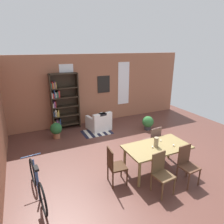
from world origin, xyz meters
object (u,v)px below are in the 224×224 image
object	(u,v)px
dining_chair_head_left	(114,165)
dining_table	(157,149)
potted_plant_by_shelf	(56,129)
dining_chair_far_right	(153,140)
potted_plant_corner	(148,122)
bicycle_second	(37,184)
bookshelf_tall	(63,102)
armchair_white	(99,123)
vase_on_table	(156,142)
dining_chair_near_left	(161,172)
dining_chair_near_right	(187,163)

from	to	relation	value
dining_chair_head_left	dining_table	bearing A→B (deg)	-0.31
dining_table	potted_plant_by_shelf	bearing A→B (deg)	122.68
dining_chair_far_right	potted_plant_corner	xyz separation A→B (m)	(1.05, 1.74, -0.21)
bicycle_second	bookshelf_tall	bearing A→B (deg)	69.14
armchair_white	dining_chair_far_right	bearing A→B (deg)	-74.66
dining_chair_head_left	bookshelf_tall	world-z (taller)	bookshelf_tall
bicycle_second	potted_plant_by_shelf	world-z (taller)	bicycle_second
bookshelf_tall	potted_plant_corner	distance (m)	3.48
dining_chair_far_right	armchair_white	size ratio (longest dim) A/B	1.04
dining_chair_far_right	vase_on_table	bearing A→B (deg)	-122.09
vase_on_table	dining_chair_head_left	distance (m)	1.24
potted_plant_by_shelf	potted_plant_corner	bearing A→B (deg)	-12.16
vase_on_table	bookshelf_tall	bearing A→B (deg)	110.91
dining_table	bookshelf_tall	xyz separation A→B (m)	(-1.56, 3.98, 0.47)
bookshelf_tall	potted_plant_by_shelf	bearing A→B (deg)	-120.23
potted_plant_by_shelf	dining_table	bearing A→B (deg)	-57.32
dining_chair_near_left	potted_plant_corner	xyz separation A→B (m)	(1.83, 3.10, -0.21)
dining_chair_head_left	bookshelf_tall	bearing A→B (deg)	94.80
dining_chair_near_right	dining_chair_head_left	bearing A→B (deg)	156.73
bookshelf_tall	potted_plant_corner	xyz separation A→B (m)	(3.00, -1.56, -0.81)
vase_on_table	bicycle_second	size ratio (longest dim) A/B	0.15
bookshelf_tall	dining_table	bearing A→B (deg)	-68.60
dining_chair_far_right	armchair_white	distance (m)	2.70
dining_chair_near_right	bookshelf_tall	distance (m)	5.09
potted_plant_corner	potted_plant_by_shelf	bearing A→B (deg)	167.84
vase_on_table	bookshelf_tall	size ratio (longest dim) A/B	0.11
armchair_white	bicycle_second	bearing A→B (deg)	-131.66
vase_on_table	dining_chair_far_right	size ratio (longest dim) A/B	0.26
bookshelf_tall	armchair_white	world-z (taller)	bookshelf_tall
dining_chair_near_left	potted_plant_by_shelf	xyz separation A→B (m)	(-1.64, 3.85, -0.17)
vase_on_table	potted_plant_corner	xyz separation A→B (m)	(1.48, 2.42, -0.56)
dining_table	bicycle_second	size ratio (longest dim) A/B	0.99
dining_table	dining_chair_near_left	world-z (taller)	dining_chair_near_left
dining_chair_far_right	potted_plant_corner	distance (m)	2.04
vase_on_table	armchair_white	bearing A→B (deg)	94.93
dining_chair_near_left	potted_plant_by_shelf	distance (m)	4.19
bookshelf_tall	dining_chair_near_right	bearing A→B (deg)	-67.42
dining_chair_head_left	dining_chair_near_left	xyz separation A→B (m)	(0.84, -0.69, 0.00)
bookshelf_tall	potted_plant_by_shelf	size ratio (longest dim) A/B	3.80
dining_table	dining_chair_near_left	size ratio (longest dim) A/B	1.79
vase_on_table	dining_chair_near_left	size ratio (longest dim) A/B	0.26
dining_chair_far_right	armchair_white	bearing A→B (deg)	105.34
dining_chair_near_right	potted_plant_by_shelf	world-z (taller)	dining_chair_near_right
dining_table	potted_plant_corner	distance (m)	2.84
dining_chair_head_left	bookshelf_tall	xyz separation A→B (m)	(-0.33, 3.97, 0.60)
bicycle_second	dining_chair_near_right	bearing A→B (deg)	-16.72
dining_chair_near_left	armchair_white	world-z (taller)	dining_chair_near_left
bookshelf_tall	potted_plant_by_shelf	distance (m)	1.22
dining_table	potted_plant_corner	world-z (taller)	dining_table
vase_on_table	potted_plant_by_shelf	distance (m)	3.78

